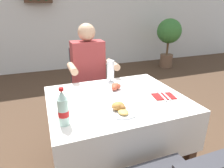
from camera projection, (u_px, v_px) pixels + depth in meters
ground_plane at (125, 165)px, 1.85m from camera, size 11.00×11.00×0.00m
back_wall at (63, 0)px, 4.36m from camera, size 11.00×0.12×3.16m
main_dining_table at (116, 116)px, 1.63m from camera, size 1.08×0.89×0.73m
chair_far_diner_seat at (91, 83)px, 2.36m from camera, size 0.44×0.50×0.97m
seated_diner_far at (90, 74)px, 2.19m from camera, size 0.50×0.46×1.26m
plate_near_camera at (121, 109)px, 1.34m from camera, size 0.23×0.23×0.07m
plate_far_diner at (115, 88)px, 1.69m from camera, size 0.24×0.24×0.07m
beer_glass_left at (110, 71)px, 1.86m from camera, size 0.07×0.07×0.22m
cola_bottle_primary at (63, 109)px, 1.16m from camera, size 0.07×0.07×0.24m
napkin_cutlery_set at (164, 96)px, 1.58m from camera, size 0.19×0.20×0.01m
potted_plant_corner at (169, 35)px, 4.74m from camera, size 0.59×0.59×1.19m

